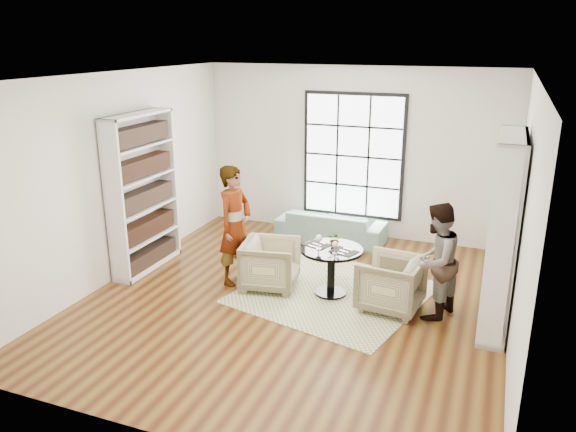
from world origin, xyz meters
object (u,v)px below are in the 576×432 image
at_px(armchair_left, 270,264).
at_px(person_left, 235,225).
at_px(pedestal_table, 331,261).
at_px(flower_centerpiece, 335,240).
at_px(armchair_right, 391,283).
at_px(wine_glass_left, 319,239).
at_px(person_right, 436,261).
at_px(sofa, 331,226).
at_px(wine_glass_right, 335,245).

xyz_separation_m(armchair_left, person_left, (-0.55, -0.00, 0.52)).
relative_size(pedestal_table, flower_centerpiece, 4.02).
relative_size(armchair_right, wine_glass_left, 3.79).
relative_size(person_left, flower_centerpiece, 8.17).
bearing_deg(person_right, flower_centerpiece, -78.49).
bearing_deg(pedestal_table, sofa, 107.01).
xyz_separation_m(sofa, person_left, (-0.79, -2.16, 0.60)).
bearing_deg(wine_glass_right, sofa, 107.99).
bearing_deg(flower_centerpiece, pedestal_table, -112.11).
relative_size(person_left, person_right, 1.15).
height_order(armchair_right, person_left, person_left).
bearing_deg(person_right, pedestal_table, -75.71).
bearing_deg(wine_glass_left, armchair_left, 179.55).
xyz_separation_m(person_left, person_right, (2.84, -0.05, -0.12)).
height_order(armchair_right, wine_glass_right, wine_glass_right).
height_order(person_right, wine_glass_left, person_right).
distance_m(person_left, wine_glass_right, 1.53).
bearing_deg(armchair_left, sofa, -16.69).
xyz_separation_m(armchair_right, person_left, (-2.29, 0.05, 0.51)).
height_order(sofa, armchair_left, armchair_left).
bearing_deg(wine_glass_right, person_right, 2.09).
xyz_separation_m(person_right, flower_centerpiece, (-1.38, 0.19, 0.04)).
height_order(pedestal_table, person_left, person_left).
bearing_deg(armchair_right, sofa, -139.71).
bearing_deg(armchair_left, pedestal_table, -94.92).
height_order(pedestal_table, wine_glass_right, wine_glass_right).
xyz_separation_m(pedestal_table, wine_glass_right, (0.10, -0.18, 0.32)).
bearing_deg(armchair_left, armchair_right, -101.75).
height_order(sofa, wine_glass_right, wine_glass_right).
bearing_deg(pedestal_table, armchair_right, -8.50).
xyz_separation_m(pedestal_table, wine_glass_left, (-0.16, -0.09, 0.34)).
relative_size(sofa, wine_glass_left, 8.96).
bearing_deg(sofa, person_left, 70.74).
relative_size(pedestal_table, person_left, 0.49).
distance_m(pedestal_table, flower_centerpiece, 0.30).
height_order(armchair_right, person_right, person_right).
bearing_deg(wine_glass_right, flower_centerpiece, 106.12).
height_order(armchair_right, wine_glass_left, wine_glass_left).
bearing_deg(wine_glass_right, pedestal_table, 118.69).
bearing_deg(person_right, wine_glass_right, -68.43).
distance_m(wine_glass_left, flower_centerpiece, 0.24).
bearing_deg(person_left, pedestal_table, -76.69).
distance_m(armchair_left, person_left, 0.76).
bearing_deg(flower_centerpiece, person_right, -7.97).
bearing_deg(armchair_left, flower_centerpiece, -91.02).
bearing_deg(person_right, person_left, -71.45).
height_order(armchair_left, person_left, person_left).
height_order(sofa, wine_glass_left, wine_glass_left).
bearing_deg(armchair_left, wine_glass_right, -105.72).
height_order(pedestal_table, person_right, person_right).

